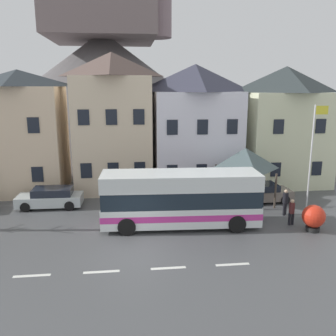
{
  "coord_description": "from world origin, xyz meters",
  "views": [
    {
      "loc": [
        -0.18,
        -16.71,
        8.03
      ],
      "look_at": [
        2.39,
        5.95,
        2.85
      ],
      "focal_mm": 38.14,
      "sensor_mm": 36.0,
      "label": 1
    }
  ],
  "objects": [
    {
      "name": "ground_plane",
      "position": [
        0.0,
        -0.0,
        -0.03
      ],
      "size": [
        40.0,
        60.0,
        0.07
      ],
      "color": "#4A4C4E"
    },
    {
      "name": "townhouse_01",
      "position": [
        -8.22,
        11.59,
        4.66
      ],
      "size": [
        6.15,
        5.24,
        9.31
      ],
      "color": "beige",
      "rests_on": "ground_plane"
    },
    {
      "name": "townhouse_02",
      "position": [
        -1.3,
        12.15,
        5.34
      ],
      "size": [
        5.82,
        6.37,
        10.67
      ],
      "color": "beige",
      "rests_on": "ground_plane"
    },
    {
      "name": "townhouse_03",
      "position": [
        5.29,
        12.07,
        4.91
      ],
      "size": [
        6.72,
        6.19,
        9.81
      ],
      "color": "white",
      "rests_on": "ground_plane"
    },
    {
      "name": "townhouse_04",
      "position": [
        12.78,
        11.91,
        4.84
      ],
      "size": [
        6.68,
        5.88,
        9.69
      ],
      "color": "beige",
      "rests_on": "ground_plane"
    },
    {
      "name": "hilltop_castle",
      "position": [
        -3.26,
        35.18,
        8.27
      ],
      "size": [
        42.2,
        42.2,
        22.48
      ],
      "color": "#595556",
      "rests_on": "ground_plane"
    },
    {
      "name": "transit_bus",
      "position": [
        2.79,
        2.95,
        1.63
      ],
      "size": [
        9.25,
        3.0,
        3.24
      ],
      "rotation": [
        0.0,
        0.0,
        -0.05
      ],
      "color": "silver",
      "rests_on": "ground_plane"
    },
    {
      "name": "bus_shelter",
      "position": [
        7.96,
        7.01,
        3.13
      ],
      "size": [
        3.6,
        3.6,
        3.9
      ],
      "color": "#473D33",
      "rests_on": "ground_plane"
    },
    {
      "name": "parked_car_00",
      "position": [
        9.24,
        6.93,
        0.65
      ],
      "size": [
        4.19,
        2.18,
        1.3
      ],
      "rotation": [
        0.0,
        0.0,
        0.05
      ],
      "color": "slate",
      "rests_on": "ground_plane"
    },
    {
      "name": "parked_car_02",
      "position": [
        -5.52,
        7.3,
        0.67
      ],
      "size": [
        4.33,
        1.92,
        1.36
      ],
      "rotation": [
        0.0,
        0.0,
        3.13
      ],
      "color": "silver",
      "rests_on": "ground_plane"
    },
    {
      "name": "pedestrian_00",
      "position": [
        9.37,
        2.37,
        0.86
      ],
      "size": [
        0.36,
        0.33,
        1.58
      ],
      "color": "black",
      "rests_on": "ground_plane"
    },
    {
      "name": "pedestrian_01",
      "position": [
        9.72,
        4.02,
        0.95
      ],
      "size": [
        0.36,
        0.36,
        1.69
      ],
      "color": "black",
      "rests_on": "ground_plane"
    },
    {
      "name": "public_bench",
      "position": [
        5.65,
        8.94,
        0.47
      ],
      "size": [
        1.62,
        0.48,
        0.87
      ],
      "color": "#473828",
      "rests_on": "ground_plane"
    },
    {
      "name": "flagpole",
      "position": [
        11.99,
        5.36,
        4.02
      ],
      "size": [
        0.95,
        0.1,
        6.93
      ],
      "color": "silver",
      "rests_on": "ground_plane"
    },
    {
      "name": "harbour_buoy",
      "position": [
        10.18,
        1.32,
        0.84
      ],
      "size": [
        1.29,
        1.29,
        1.54
      ],
      "color": "black",
      "rests_on": "ground_plane"
    }
  ]
}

